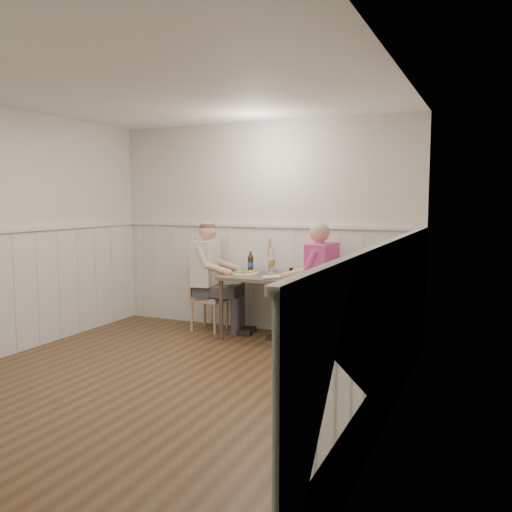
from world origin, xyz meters
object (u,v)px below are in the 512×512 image
(diner_cream, at_px, (209,285))
(grass_vase, at_px, (267,256))
(chair_right, at_px, (328,307))
(beer_bottle, at_px, (251,263))
(man_in_pink, at_px, (318,293))
(dining_table, at_px, (263,284))
(chair_left, at_px, (206,295))

(diner_cream, xyz_separation_m, grass_vase, (0.69, 0.25, 0.36))
(chair_right, bearing_deg, beer_bottle, 165.86)
(man_in_pink, distance_m, grass_vase, 0.87)
(beer_bottle, bearing_deg, dining_table, -36.81)
(dining_table, bearing_deg, chair_left, 176.01)
(dining_table, xyz_separation_m, grass_vase, (-0.05, 0.27, 0.30))
(beer_bottle, bearing_deg, grass_vase, 25.28)
(dining_table, relative_size, chair_left, 1.12)
(dining_table, relative_size, man_in_pink, 0.64)
(chair_right, relative_size, beer_bottle, 3.21)
(beer_bottle, bearing_deg, chair_left, -167.37)
(chair_right, bearing_deg, diner_cream, 175.86)
(chair_left, bearing_deg, diner_cream, -25.74)
(chair_right, relative_size, chair_left, 1.03)
(chair_left, distance_m, grass_vase, 0.93)
(diner_cream, relative_size, beer_bottle, 5.36)
(man_in_pink, bearing_deg, dining_table, 178.28)
(dining_table, relative_size, chair_right, 1.08)
(chair_left, height_order, grass_vase, grass_vase)
(chair_left, relative_size, man_in_pink, 0.57)
(chair_right, relative_size, man_in_pink, 0.59)
(diner_cream, xyz_separation_m, beer_bottle, (0.50, 0.16, 0.28))
(chair_left, xyz_separation_m, man_in_pink, (1.49, -0.08, 0.15))
(chair_left, bearing_deg, dining_table, -3.99)
(chair_right, distance_m, grass_vase, 1.07)
(dining_table, height_order, grass_vase, grass_vase)
(chair_left, distance_m, beer_bottle, 0.72)
(man_in_pink, bearing_deg, chair_left, 177.05)
(chair_right, bearing_deg, grass_vase, 157.87)
(chair_left, xyz_separation_m, beer_bottle, (0.56, 0.13, 0.43))
(chair_right, relative_size, diner_cream, 0.60)
(chair_left, bearing_deg, man_in_pink, -2.95)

